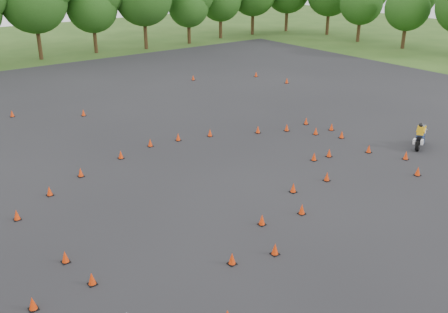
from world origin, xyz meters
TOP-DOWN VIEW (x-y plane):
  - ground at (0.00, 0.00)m, footprint 140.00×140.00m
  - asphalt_pad at (0.00, 6.00)m, footprint 62.00×62.00m
  - treeline at (2.27, 34.56)m, footprint 87.30×32.42m
  - traffic_cones at (-0.31, 5.21)m, footprint 36.19×32.59m
  - rider_yellow at (11.87, 0.56)m, footprint 2.08×1.32m

SIDE VIEW (x-z plane):
  - ground at x=0.00m, z-range 0.00..0.00m
  - asphalt_pad at x=0.00m, z-range 0.01..0.01m
  - traffic_cones at x=-0.31m, z-range 0.01..0.46m
  - rider_yellow at x=11.87m, z-range 0.00..1.54m
  - treeline at x=2.27m, z-range -0.80..9.97m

